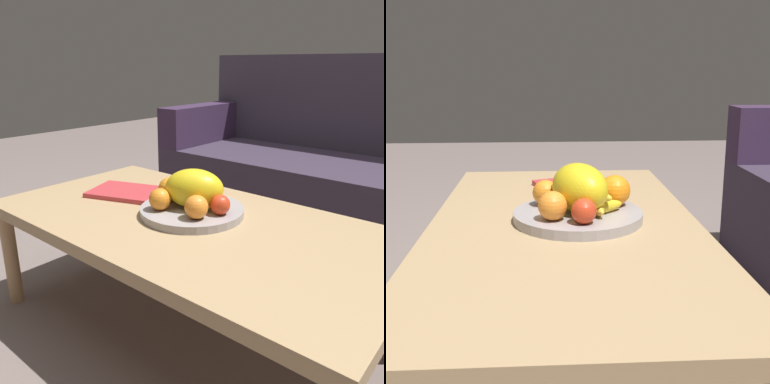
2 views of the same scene
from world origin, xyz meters
The scene contains 11 objects.
ground_plane centered at (0.00, 0.00, 0.00)m, with size 8.00×8.00×0.00m, color #6F615D.
coffee_table centered at (0.00, 0.00, 0.36)m, with size 1.27×0.68×0.40m.
fruit_bowl centered at (-0.01, 0.03, 0.41)m, with size 0.33×0.33×0.03m, color #9B9497.
melon_large_front centered at (-0.01, 0.04, 0.48)m, with size 0.19×0.12×0.12m, color yellow.
orange_front centered at (0.06, -0.03, 0.46)m, with size 0.07×0.07×0.07m, color orange.
orange_left centered at (-0.06, 0.13, 0.46)m, with size 0.08×0.08×0.08m, color orange.
orange_right centered at (-0.07, -0.05, 0.46)m, with size 0.07×0.07×0.07m, color orange.
orange_back centered at (-0.10, 0.03, 0.46)m, with size 0.08×0.08×0.08m, color orange.
apple_front centered at (0.09, 0.04, 0.45)m, with size 0.06×0.06×0.06m, color red.
banana_bunch centered at (0.00, 0.07, 0.45)m, with size 0.15×0.17×0.06m.
magazine centered at (-0.33, 0.04, 0.40)m, with size 0.25×0.18×0.02m, color #BC353B.
Camera 2 is at (1.25, -0.04, 0.79)m, focal length 48.67 mm.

